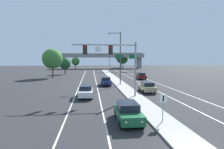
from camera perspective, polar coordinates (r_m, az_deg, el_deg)
name	(u,v)px	position (r m, az deg, el deg)	size (l,w,h in m)	color
median_island	(130,93)	(28.18, 5.60, -5.59)	(2.40, 110.00, 0.15)	#9E9B93
lane_stripe_oncoming_center	(97,87)	(34.51, -4.52, -3.76)	(0.14, 100.00, 0.01)	silver
lane_stripe_receding_center	(147,86)	(36.05, 10.62, -3.46)	(0.14, 100.00, 0.01)	silver
edge_stripe_left	(79,87)	(34.57, -10.00, -3.81)	(0.14, 100.00, 0.01)	silver
edge_stripe_right	(164,86)	(37.15, 15.50, -3.31)	(0.14, 100.00, 0.01)	silver
overhead_signal_mast	(115,57)	(24.87, 0.96, 5.33)	(8.44, 0.44, 7.20)	gray
median_sign_post	(163,104)	(15.78, 15.18, -8.49)	(0.60, 0.10, 2.20)	gray
street_lamp_median	(119,55)	(36.18, 2.20, 5.85)	(2.58, 0.28, 10.00)	#4C4C51
car_oncoming_green	(128,112)	(15.82, 4.81, -11.17)	(1.83, 4.47, 1.58)	#195633
car_oncoming_white	(86,91)	(25.55, -7.94, -5.00)	(1.82, 4.47, 1.58)	silver
car_oncoming_navy	(106,81)	(36.47, -1.87, -1.99)	(1.85, 4.48, 1.58)	#141E4C
car_receding_tan	(147,87)	(29.68, 10.54, -3.66)	(1.90, 4.50, 1.58)	tan
car_receding_darkred	(141,76)	(47.89, 8.75, -0.40)	(1.83, 4.47, 1.58)	#5B0F14
highway_sign_gantry	(126,56)	(76.47, 4.18, 5.62)	(13.28, 0.42, 7.50)	gray
overpass_bridge	(102,57)	(96.76, -2.97, 5.24)	(42.40, 6.40, 7.65)	gray
tree_far_right_a	(121,58)	(105.34, 2.81, 4.89)	(5.49, 5.49, 7.94)	#4C3823
tree_far_left_a	(65,63)	(63.07, -14.02, 3.25)	(3.75, 3.75, 5.42)	#4C3823
tree_far_right_c	(123,59)	(102.58, 3.41, 4.67)	(5.07, 5.07, 7.34)	#4C3823
tree_far_left_c	(52,59)	(52.82, -17.56, 4.55)	(5.38, 5.38, 7.78)	#4C3823
tree_far_left_b	(76,61)	(94.28, -10.97, 3.90)	(3.92, 3.92, 5.67)	#4C3823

